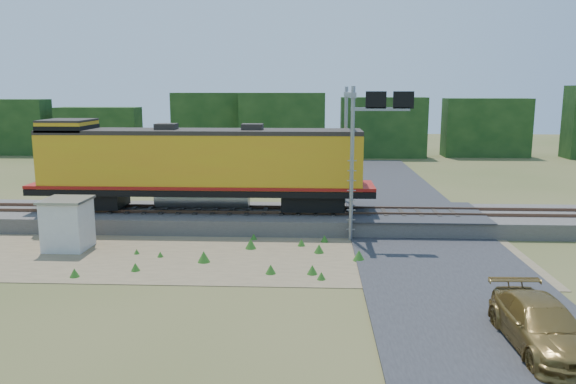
{
  "coord_description": "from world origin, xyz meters",
  "views": [
    {
      "loc": [
        1.68,
        -23.17,
        7.21
      ],
      "look_at": [
        0.46,
        3.0,
        2.4
      ],
      "focal_mm": 35.0,
      "sensor_mm": 36.0,
      "label": 1
    }
  ],
  "objects_px": {
    "shed": "(68,224)",
    "car": "(542,325)",
    "locomotive": "(197,165)",
    "signal_gantry": "(357,124)"
  },
  "relations": [
    {
      "from": "locomotive",
      "to": "car",
      "type": "distance_m",
      "value": 19.07
    },
    {
      "from": "locomotive",
      "to": "car",
      "type": "height_order",
      "value": "locomotive"
    },
    {
      "from": "signal_gantry",
      "to": "car",
      "type": "xyz_separation_m",
      "value": [
        4.28,
        -13.36,
        -4.82
      ]
    },
    {
      "from": "signal_gantry",
      "to": "locomotive",
      "type": "bearing_deg",
      "value": 175.39
    },
    {
      "from": "locomotive",
      "to": "signal_gantry",
      "type": "distance_m",
      "value": 8.69
    },
    {
      "from": "shed",
      "to": "signal_gantry",
      "type": "bearing_deg",
      "value": 18.19
    },
    {
      "from": "car",
      "to": "signal_gantry",
      "type": "bearing_deg",
      "value": 106.52
    },
    {
      "from": "shed",
      "to": "car",
      "type": "distance_m",
      "value": 19.84
    },
    {
      "from": "locomotive",
      "to": "signal_gantry",
      "type": "relative_size",
      "value": 2.47
    },
    {
      "from": "locomotive",
      "to": "shed",
      "type": "xyz_separation_m",
      "value": [
        -4.96,
        -4.89,
        -2.08
      ]
    }
  ]
}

